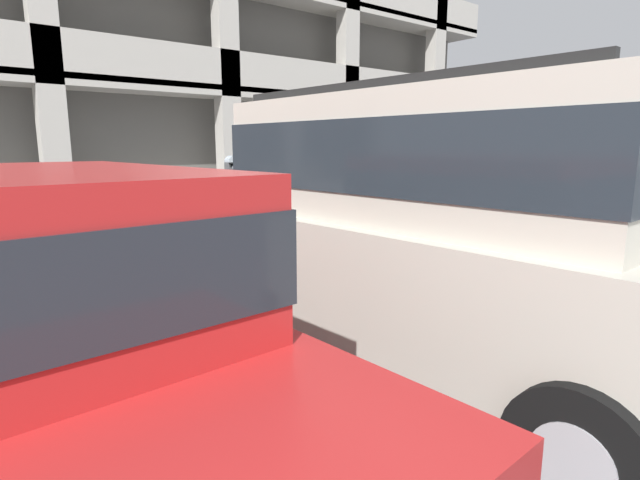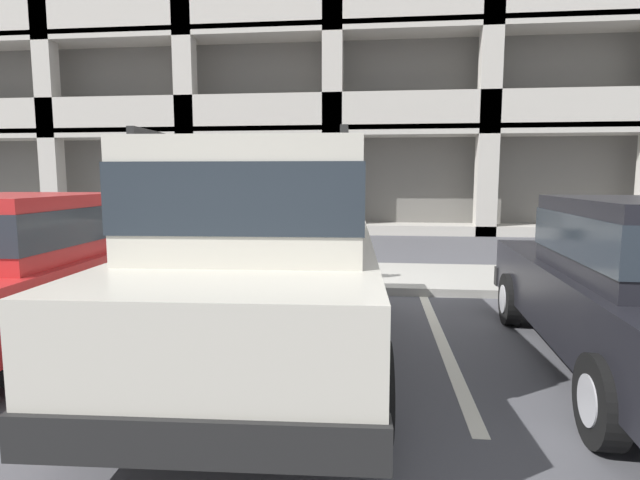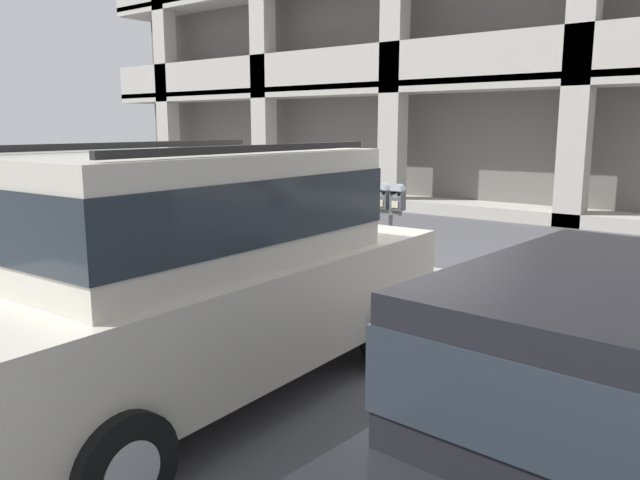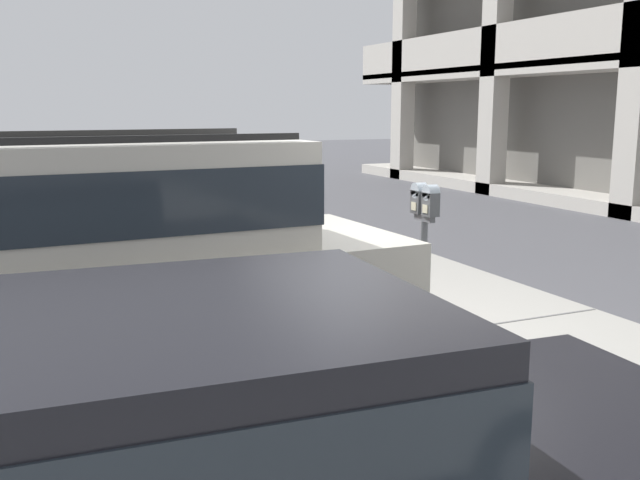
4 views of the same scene
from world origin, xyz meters
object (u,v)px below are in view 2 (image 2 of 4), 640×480
red_sedan (26,263)px  parking_garage (344,69)px  silver_suv (271,245)px  fire_hydrant (23,253)px  parking_meter_near (311,215)px

red_sedan → parking_garage: (2.33, 15.72, 5.21)m
silver_suv → parking_garage: (-0.36, 16.03, 4.95)m
silver_suv → red_sedan: silver_suv is taller
parking_garage → silver_suv: bearing=-88.7°
parking_garage → fire_hydrant: parking_garage is taller
silver_suv → red_sedan: (-2.69, 0.31, -0.27)m
parking_meter_near → fire_hydrant: bearing=176.5°
parking_garage → fire_hydrant: (-4.52, -12.89, -5.57)m
red_sedan → parking_meter_near: (2.69, 2.53, 0.35)m
parking_garage → fire_hydrant: 14.75m
silver_suv → fire_hydrant: (-4.88, 3.14, -0.62)m
parking_meter_near → parking_garage: (-0.36, 13.18, 4.87)m
fire_hydrant → silver_suv: bearing=-32.8°
silver_suv → parking_meter_near: size_ratio=3.46×
red_sedan → parking_meter_near: red_sedan is taller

